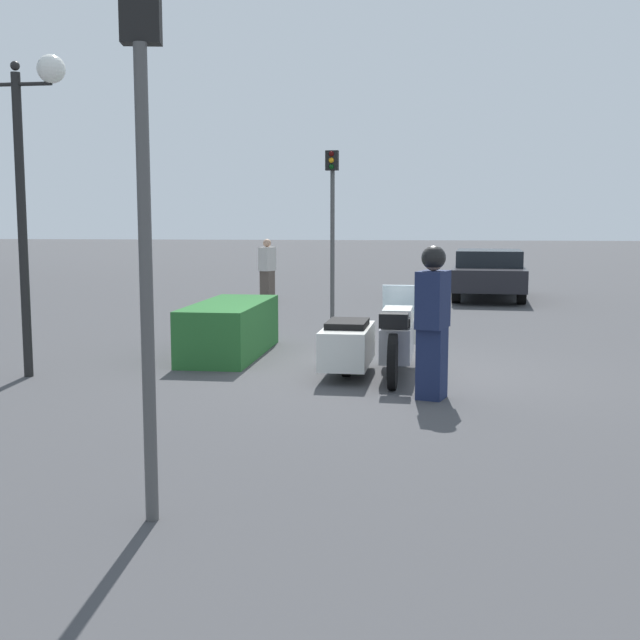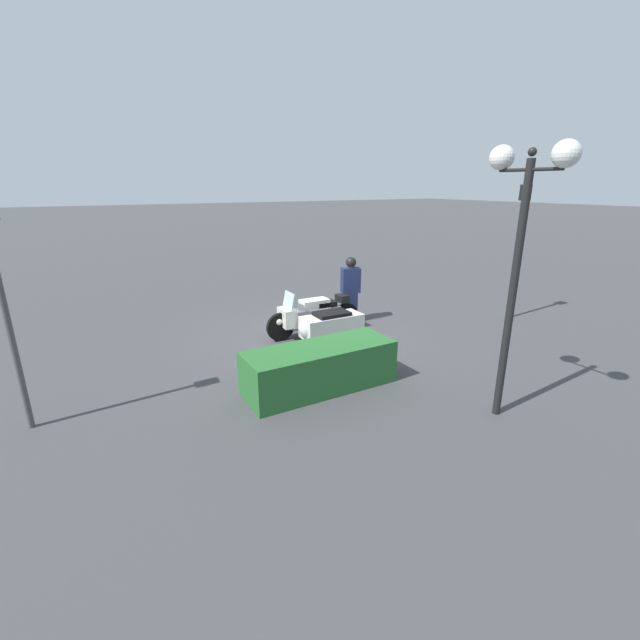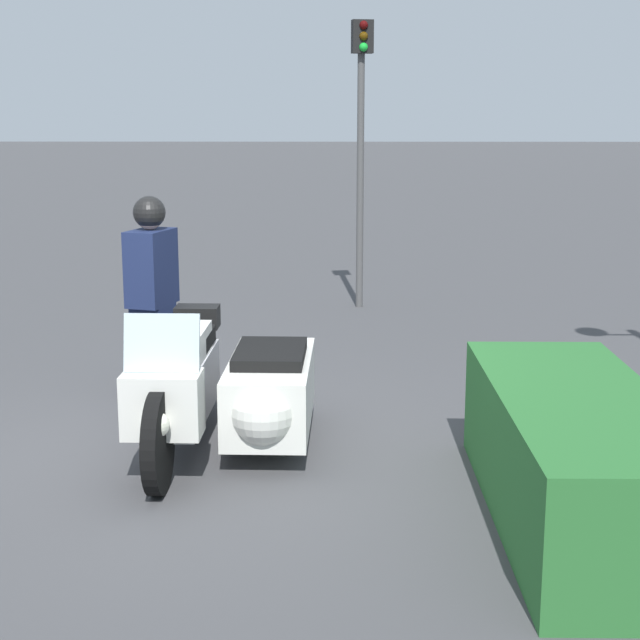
{
  "view_description": "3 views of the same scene",
  "coord_description": "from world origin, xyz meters",
  "px_view_note": "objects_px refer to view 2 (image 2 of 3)",
  "views": [
    {
      "loc": [
        -10.77,
        -0.59,
        2.06
      ],
      "look_at": [
        -0.59,
        0.78,
        0.79
      ],
      "focal_mm": 45.0,
      "sensor_mm": 36.0,
      "label": 1
    },
    {
      "loc": [
        4.8,
        8.68,
        3.61
      ],
      "look_at": [
        0.35,
        0.89,
        0.76
      ],
      "focal_mm": 24.0,
      "sensor_mm": 36.0,
      "label": 2
    },
    {
      "loc": [
        6.96,
        0.93,
        2.49
      ],
      "look_at": [
        0.28,
        0.84,
        1.07
      ],
      "focal_mm": 55.0,
      "sensor_mm": 36.0,
      "label": 3
    }
  ],
  "objects_px": {
    "traffic_light_far": "(520,234)",
    "officer_rider": "(350,288)",
    "twin_lamp_post": "(524,211)",
    "traffic_light_near": "(1,283)",
    "hedge_bush_curbside": "(320,367)",
    "police_motorcycle": "(320,321)"
  },
  "relations": [
    {
      "from": "police_motorcycle",
      "to": "traffic_light_near",
      "type": "height_order",
      "value": "traffic_light_near"
    },
    {
      "from": "police_motorcycle",
      "to": "traffic_light_near",
      "type": "bearing_deg",
      "value": 13.08
    },
    {
      "from": "hedge_bush_curbside",
      "to": "twin_lamp_post",
      "type": "bearing_deg",
      "value": 132.62
    },
    {
      "from": "traffic_light_near",
      "to": "traffic_light_far",
      "type": "xyz_separation_m",
      "value": [
        -11.37,
        -0.1,
        0.06
      ]
    },
    {
      "from": "twin_lamp_post",
      "to": "police_motorcycle",
      "type": "bearing_deg",
      "value": -80.4
    },
    {
      "from": "twin_lamp_post",
      "to": "traffic_light_far",
      "type": "relative_size",
      "value": 1.15
    },
    {
      "from": "police_motorcycle",
      "to": "hedge_bush_curbside",
      "type": "distance_m",
      "value": 2.62
    },
    {
      "from": "traffic_light_far",
      "to": "twin_lamp_post",
      "type": "bearing_deg",
      "value": 25.08
    },
    {
      "from": "traffic_light_near",
      "to": "hedge_bush_curbside",
      "type": "bearing_deg",
      "value": -8.22
    },
    {
      "from": "police_motorcycle",
      "to": "officer_rider",
      "type": "height_order",
      "value": "officer_rider"
    },
    {
      "from": "hedge_bush_curbside",
      "to": "police_motorcycle",
      "type": "bearing_deg",
      "value": -119.88
    },
    {
      "from": "twin_lamp_post",
      "to": "traffic_light_near",
      "type": "relative_size",
      "value": 1.19
    },
    {
      "from": "twin_lamp_post",
      "to": "traffic_light_far",
      "type": "bearing_deg",
      "value": -144.46
    },
    {
      "from": "police_motorcycle",
      "to": "twin_lamp_post",
      "type": "distance_m",
      "value": 5.36
    },
    {
      "from": "police_motorcycle",
      "to": "traffic_light_far",
      "type": "relative_size",
      "value": 0.7
    },
    {
      "from": "police_motorcycle",
      "to": "traffic_light_far",
      "type": "bearing_deg",
      "value": 169.74
    },
    {
      "from": "traffic_light_far",
      "to": "officer_rider",
      "type": "bearing_deg",
      "value": -35.68
    },
    {
      "from": "officer_rider",
      "to": "traffic_light_far",
      "type": "xyz_separation_m",
      "value": [
        -4.12,
        1.94,
        1.41
      ]
    },
    {
      "from": "officer_rider",
      "to": "hedge_bush_curbside",
      "type": "bearing_deg",
      "value": 155.21
    },
    {
      "from": "hedge_bush_curbside",
      "to": "traffic_light_far",
      "type": "bearing_deg",
      "value": -170.46
    },
    {
      "from": "police_motorcycle",
      "to": "hedge_bush_curbside",
      "type": "xyz_separation_m",
      "value": [
        1.31,
        2.27,
        -0.07
      ]
    },
    {
      "from": "hedge_bush_curbside",
      "to": "traffic_light_near",
      "type": "height_order",
      "value": "traffic_light_near"
    }
  ]
}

